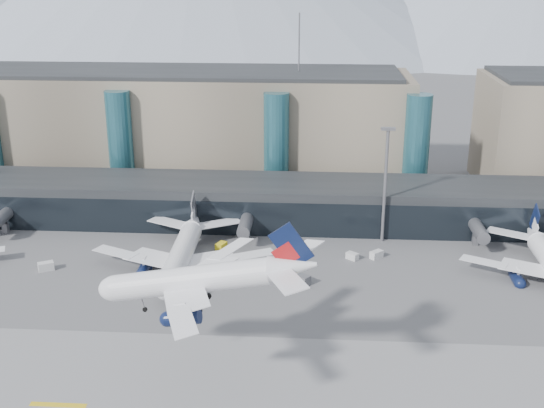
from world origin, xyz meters
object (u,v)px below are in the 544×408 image
at_px(lightmast_mid, 385,179).
at_px(veh_d, 376,255).
at_px(jet_parked_mid, 184,243).
at_px(veh_g, 352,256).
at_px(veh_a, 46,266).
at_px(veh_c, 301,279).
at_px(veh_b, 221,246).
at_px(hero_jet, 212,272).

distance_m(lightmast_mid, veh_d, 16.76).
bearing_deg(jet_parked_mid, veh_g, -82.72).
relative_size(veh_a, veh_g, 1.23).
bearing_deg(veh_c, jet_parked_mid, -156.83).
height_order(jet_parked_mid, veh_d, jet_parked_mid).
height_order(lightmast_mid, veh_c, lightmast_mid).
height_order(veh_a, veh_b, veh_a).
relative_size(jet_parked_mid, veh_g, 16.04).
relative_size(hero_jet, veh_d, 12.01).
bearing_deg(veh_a, hero_jet, -71.58).
relative_size(lightmast_mid, veh_b, 9.68).
relative_size(lightmast_mid, hero_jet, 0.77).
bearing_deg(veh_a, veh_d, -19.86).
bearing_deg(veh_b, veh_d, -71.07).
bearing_deg(lightmast_mid, veh_a, -163.76).
height_order(jet_parked_mid, veh_g, jet_parked_mid).
relative_size(veh_b, veh_d, 0.96).
xyz_separation_m(jet_parked_mid, veh_c, (23.97, -7.25, -3.84)).
bearing_deg(hero_jet, veh_d, 67.45).
bearing_deg(veh_d, lightmast_mid, 36.28).
bearing_deg(veh_b, hero_jet, -150.10).
bearing_deg(veh_g, lightmast_mid, 96.21).
bearing_deg(lightmast_mid, veh_g, -123.78).
distance_m(hero_jet, veh_a, 56.40).
bearing_deg(jet_parked_mid, veh_b, -38.81).
distance_m(veh_d, veh_g, 5.13).
xyz_separation_m(lightmast_mid, veh_d, (-1.97, -9.56, -13.63)).
relative_size(veh_a, veh_d, 1.09).
height_order(hero_jet, veh_a, hero_jet).
bearing_deg(veh_a, veh_b, -7.93).
distance_m(jet_parked_mid, veh_a, 27.75).
height_order(hero_jet, jet_parked_mid, hero_jet).
distance_m(veh_b, veh_c, 23.40).
height_order(veh_c, veh_g, veh_c).
xyz_separation_m(jet_parked_mid, veh_d, (39.26, 5.85, -4.00)).
distance_m(jet_parked_mid, veh_c, 25.33).
xyz_separation_m(veh_c, veh_d, (15.29, 13.10, -0.16)).
height_order(veh_c, veh_d, veh_c).
relative_size(jet_parked_mid, veh_b, 14.88).
relative_size(lightmast_mid, veh_g, 10.44).
bearing_deg(lightmast_mid, hero_jet, -117.11).
height_order(jet_parked_mid, veh_a, jet_parked_mid).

